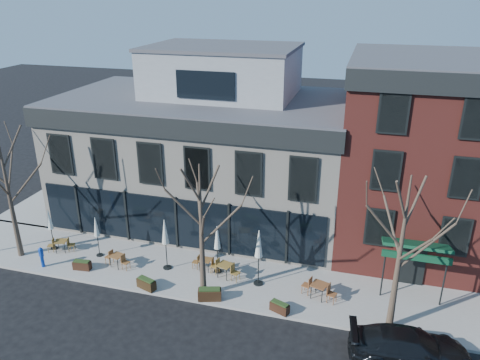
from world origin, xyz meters
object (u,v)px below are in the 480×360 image
(cafe_set_0, at_px, (61,245))
(parked_sedan, at_px, (410,347))
(umbrella_0, at_px, (50,222))
(call_box, at_px, (42,256))

(cafe_set_0, bearing_deg, parked_sedan, -10.43)
(parked_sedan, distance_m, umbrella_0, 20.21)
(call_box, bearing_deg, cafe_set_0, 90.16)
(parked_sedan, xyz_separation_m, call_box, (-19.20, 1.82, 0.08))
(parked_sedan, distance_m, cafe_set_0, 19.53)
(parked_sedan, height_order, call_box, parked_sedan)
(parked_sedan, bearing_deg, call_box, 78.11)
(call_box, bearing_deg, parked_sedan, -5.41)
(cafe_set_0, bearing_deg, umbrella_0, 168.64)
(call_box, bearing_deg, umbrella_0, 108.91)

